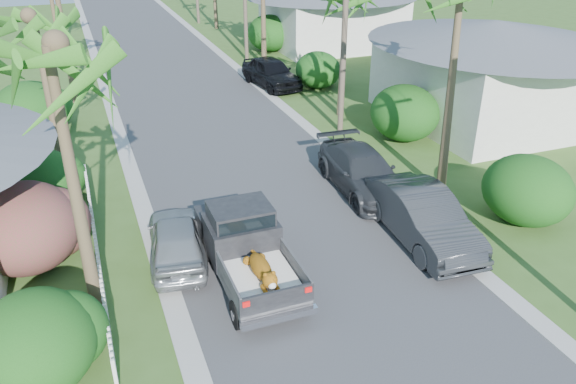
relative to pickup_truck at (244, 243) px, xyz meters
name	(u,v)px	position (x,y,z in m)	size (l,w,h in m)	color
ground	(363,329)	(2.05, -3.43, -1.01)	(120.00, 120.00, 0.00)	#3B5B22
road	(175,78)	(2.05, 21.57, -1.00)	(8.00, 100.00, 0.02)	#38383A
curb_left	(104,85)	(-2.25, 21.57, -0.98)	(0.60, 100.00, 0.06)	#A5A39E
curb_right	(241,71)	(6.35, 21.57, -0.98)	(0.60, 100.00, 0.06)	#A5A39E
pickup_truck	(244,243)	(0.00, 0.00, 0.00)	(1.98, 5.12, 2.06)	black
parked_car_rn	(423,217)	(5.75, -0.28, -0.18)	(1.76, 5.05, 1.66)	#2A2C2F
parked_car_rm	(362,172)	(5.65, 3.57, -0.26)	(2.09, 5.15, 1.49)	#2E3034
parked_car_rf	(271,73)	(7.05, 17.70, -0.17)	(1.98, 4.93, 1.68)	black
parked_car_ln	(177,239)	(-1.69, 1.39, -0.32)	(1.63, 4.05, 1.38)	#9EA1A5
palm_l_a	(47,47)	(-4.15, -0.43, 5.92)	(4.40, 4.40, 8.20)	brown
palm_l_b	(33,17)	(-4.75, 8.57, 5.14)	(4.40, 4.40, 7.40)	brown
shrub_l_a	(35,343)	(-5.45, -2.43, 0.09)	(2.60, 2.86, 2.20)	#164213
shrub_l_b	(26,228)	(-5.75, 2.57, 0.29)	(3.00, 3.30, 2.60)	#AB1847
shrub_l_c	(44,179)	(-5.35, 6.57, -0.01)	(2.40, 2.64, 2.00)	#164213
shrub_l_d	(30,108)	(-5.95, 14.57, 0.19)	(3.20, 3.52, 2.40)	#164213
shrub_r_a	(527,190)	(9.65, -0.43, 0.14)	(2.80, 3.08, 2.30)	#164213
shrub_r_b	(405,113)	(9.85, 7.57, 0.24)	(3.00, 3.30, 2.50)	#164213
shrub_r_c	(318,70)	(9.55, 16.57, 0.04)	(2.60, 2.86, 2.10)	#164213
shrub_r_d	(270,33)	(10.05, 26.57, 0.29)	(3.20, 3.52, 2.60)	#164213
picket_fence	(97,248)	(-3.95, 2.07, -0.51)	(0.10, 11.00, 1.00)	white
house_right_near	(488,75)	(15.05, 8.57, 1.21)	(8.00, 9.00, 4.80)	silver
house_right_far	(332,17)	(15.05, 26.57, 1.11)	(9.00, 8.00, 4.60)	silver
utility_pole_b	(344,32)	(7.65, 9.57, 3.59)	(1.60, 0.26, 9.00)	brown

